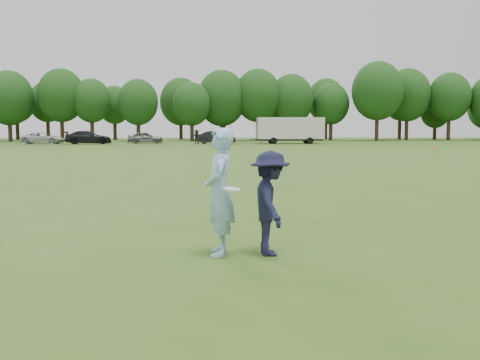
% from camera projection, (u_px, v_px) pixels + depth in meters
% --- Properties ---
extents(ground, '(200.00, 200.00, 0.00)m').
position_uv_depth(ground, '(251.00, 249.00, 9.36)').
color(ground, '#345217').
rests_on(ground, ground).
extents(thrower, '(0.50, 0.74, 2.01)m').
position_uv_depth(thrower, '(220.00, 192.00, 8.83)').
color(thrower, '#99C1EC').
rests_on(thrower, ground).
extents(defender, '(0.67, 1.10, 1.66)m').
position_uv_depth(defender, '(270.00, 203.00, 8.84)').
color(defender, '#171833').
rests_on(defender, ground).
extents(player_far_d, '(1.66, 1.22, 1.73)m').
position_uv_depth(player_far_d, '(197.00, 137.00, 67.29)').
color(player_far_d, black).
rests_on(player_far_d, ground).
extents(car_c, '(5.10, 2.50, 1.39)m').
position_uv_depth(car_c, '(43.00, 138.00, 67.52)').
color(car_c, '#BCBCC1').
rests_on(car_c, ground).
extents(car_d, '(5.62, 2.69, 1.58)m').
position_uv_depth(car_d, '(88.00, 137.00, 66.94)').
color(car_d, black).
rests_on(car_d, ground).
extents(car_e, '(4.41, 1.95, 1.48)m').
position_uv_depth(car_e, '(145.00, 138.00, 69.09)').
color(car_e, slate).
rests_on(car_e, ground).
extents(car_f, '(4.73, 1.70, 1.55)m').
position_uv_depth(car_f, '(216.00, 137.00, 67.67)').
color(car_f, black).
rests_on(car_f, ground).
extents(field_cone, '(0.28, 0.28, 0.30)m').
position_uv_depth(field_cone, '(434.00, 148.00, 49.56)').
color(field_cone, '#DF3E0B').
rests_on(field_cone, ground).
extents(disc_in_play, '(0.33, 0.33, 0.07)m').
position_uv_depth(disc_in_play, '(232.00, 189.00, 8.55)').
color(disc_in_play, white).
rests_on(disc_in_play, ground).
extents(cargo_trailer, '(9.00, 2.75, 3.20)m').
position_uv_depth(cargo_trailer, '(290.00, 129.00, 68.32)').
color(cargo_trailer, silver).
rests_on(cargo_trailer, ground).
extents(treeline, '(130.35, 18.39, 11.74)m').
position_uv_depth(treeline, '(221.00, 99.00, 85.31)').
color(treeline, '#332114').
rests_on(treeline, ground).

